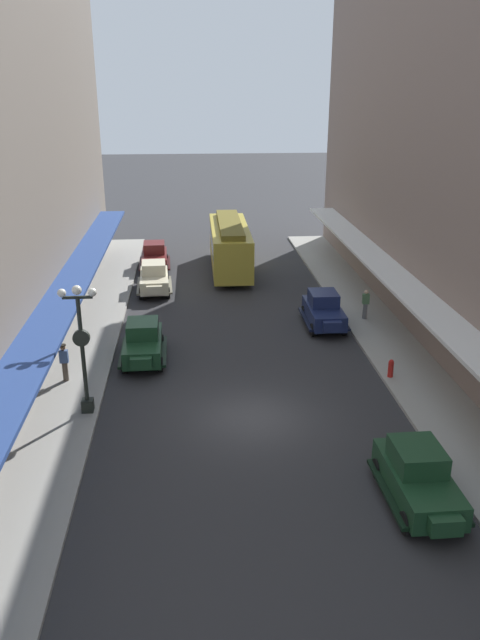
{
  "coord_description": "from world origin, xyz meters",
  "views": [
    {
      "loc": [
        -2.21,
        -21.4,
        12.14
      ],
      "look_at": [
        0.0,
        6.0,
        1.8
      ],
      "focal_mm": 35.17,
      "sensor_mm": 36.0,
      "label": 1
    }
  ],
  "objects_px": {
    "pedestrian_0": "(64,362)",
    "pedestrian_1": "(365,304)",
    "lamp_post_with_clock": "(82,344)",
    "parked_car_2": "(154,256)",
    "fire_hydrant": "(391,368)",
    "parked_car_0": "(418,476)",
    "parked_car_1": "(154,277)",
    "parked_car_3": "(324,309)",
    "streetcar": "(230,244)",
    "parked_car_4": "(143,341)"
  },
  "relations": [
    {
      "from": "pedestrian_0",
      "to": "pedestrian_1",
      "type": "height_order",
      "value": "pedestrian_0"
    },
    {
      "from": "parked_car_0",
      "to": "streetcar",
      "type": "xyz_separation_m",
      "value": [
        -4.06,
        26.17,
        0.96
      ]
    },
    {
      "from": "parked_car_1",
      "to": "lamp_post_with_clock",
      "type": "bearing_deg",
      "value": -96.88
    },
    {
      "from": "fire_hydrant",
      "to": "lamp_post_with_clock",
      "type": "bearing_deg",
      "value": -170.79
    },
    {
      "from": "streetcar",
      "to": "lamp_post_with_clock",
      "type": "relative_size",
      "value": 1.87
    },
    {
      "from": "lamp_post_with_clock",
      "to": "streetcar",
      "type": "bearing_deg",
      "value": 70.84
    },
    {
      "from": "parked_car_1",
      "to": "parked_car_3",
      "type": "height_order",
      "value": "same"
    },
    {
      "from": "parked_car_4",
      "to": "pedestrian_1",
      "type": "bearing_deg",
      "value": 19.83
    },
    {
      "from": "pedestrian_0",
      "to": "pedestrian_1",
      "type": "bearing_deg",
      "value": 23.51
    },
    {
      "from": "parked_car_3",
      "to": "lamp_post_with_clock",
      "type": "relative_size",
      "value": 0.83
    },
    {
      "from": "parked_car_4",
      "to": "fire_hydrant",
      "type": "distance_m",
      "value": 11.32
    },
    {
      "from": "parked_car_2",
      "to": "streetcar",
      "type": "xyz_separation_m",
      "value": [
        5.23,
        -0.93,
        0.96
      ]
    },
    {
      "from": "pedestrian_0",
      "to": "lamp_post_with_clock",
      "type": "bearing_deg",
      "value": -64.58
    },
    {
      "from": "lamp_post_with_clock",
      "to": "parked_car_3",
      "type": "bearing_deg",
      "value": 38.19
    },
    {
      "from": "parked_car_2",
      "to": "pedestrian_1",
      "type": "bearing_deg",
      "value": -43.66
    },
    {
      "from": "parked_car_0",
      "to": "streetcar",
      "type": "bearing_deg",
      "value": 98.81
    },
    {
      "from": "parked_car_4",
      "to": "pedestrian_1",
      "type": "distance_m",
      "value": 12.47
    },
    {
      "from": "parked_car_3",
      "to": "parked_car_1",
      "type": "bearing_deg",
      "value": 144.14
    },
    {
      "from": "lamp_post_with_clock",
      "to": "pedestrian_0",
      "type": "xyz_separation_m",
      "value": [
        -1.35,
        2.84,
        -1.97
      ]
    },
    {
      "from": "fire_hydrant",
      "to": "parked_car_3",
      "type": "bearing_deg",
      "value": 103.3
    },
    {
      "from": "streetcar",
      "to": "pedestrian_1",
      "type": "xyz_separation_m",
      "value": [
        6.7,
        -10.45,
        -0.91
      ]
    },
    {
      "from": "lamp_post_with_clock",
      "to": "fire_hydrant",
      "type": "distance_m",
      "value": 13.14
    },
    {
      "from": "parked_car_4",
      "to": "streetcar",
      "type": "height_order",
      "value": "streetcar"
    },
    {
      "from": "parked_car_1",
      "to": "streetcar",
      "type": "xyz_separation_m",
      "value": [
        5.0,
        4.28,
        0.96
      ]
    },
    {
      "from": "parked_car_1",
      "to": "parked_car_2",
      "type": "relative_size",
      "value": 1.0
    },
    {
      "from": "parked_car_0",
      "to": "parked_car_1",
      "type": "height_order",
      "value": "same"
    },
    {
      "from": "parked_car_2",
      "to": "fire_hydrant",
      "type": "bearing_deg",
      "value": -59.22
    },
    {
      "from": "parked_car_4",
      "to": "pedestrian_0",
      "type": "relative_size",
      "value": 2.57
    },
    {
      "from": "parked_car_1",
      "to": "parked_car_3",
      "type": "relative_size",
      "value": 1.01
    },
    {
      "from": "parked_car_2",
      "to": "lamp_post_with_clock",
      "type": "relative_size",
      "value": 0.83
    },
    {
      "from": "parked_car_0",
      "to": "parked_car_2",
      "type": "distance_m",
      "value": 28.65
    },
    {
      "from": "parked_car_1",
      "to": "fire_hydrant",
      "type": "relative_size",
      "value": 5.27
    },
    {
      "from": "parked_car_3",
      "to": "pedestrian_1",
      "type": "distance_m",
      "value": 2.47
    },
    {
      "from": "parked_car_2",
      "to": "pedestrian_1",
      "type": "relative_size",
      "value": 2.62
    },
    {
      "from": "parked_car_1",
      "to": "pedestrian_0",
      "type": "xyz_separation_m",
      "value": [
        -3.22,
        -12.66,
        0.07
      ]
    },
    {
      "from": "parked_car_2",
      "to": "parked_car_4",
      "type": "relative_size",
      "value": 1.0
    },
    {
      "from": "parked_car_2",
      "to": "pedestrian_1",
      "type": "distance_m",
      "value": 16.49
    },
    {
      "from": "pedestrian_1",
      "to": "parked_car_0",
      "type": "bearing_deg",
      "value": -99.55
    },
    {
      "from": "parked_car_0",
      "to": "pedestrian_1",
      "type": "relative_size",
      "value": 2.61
    },
    {
      "from": "parked_car_4",
      "to": "parked_car_3",
      "type": "bearing_deg",
      "value": 21.56
    },
    {
      "from": "parked_car_3",
      "to": "lamp_post_with_clock",
      "type": "bearing_deg",
      "value": -141.81
    },
    {
      "from": "parked_car_1",
      "to": "pedestrian_0",
      "type": "relative_size",
      "value": 2.59
    },
    {
      "from": "parked_car_4",
      "to": "fire_hydrant",
      "type": "relative_size",
      "value": 5.23
    },
    {
      "from": "lamp_post_with_clock",
      "to": "pedestrian_1",
      "type": "xyz_separation_m",
      "value": [
        13.57,
        9.33,
        -2.0
      ]
    },
    {
      "from": "parked_car_2",
      "to": "parked_car_3",
      "type": "distance_m",
      "value": 15.26
    },
    {
      "from": "streetcar",
      "to": "lamp_post_with_clock",
      "type": "xyz_separation_m",
      "value": [
        -6.87,
        -19.78,
        1.08
      ]
    },
    {
      "from": "parked_car_0",
      "to": "pedestrian_1",
      "type": "bearing_deg",
      "value": 80.45
    },
    {
      "from": "fire_hydrant",
      "to": "parked_car_0",
      "type": "bearing_deg",
      "value": -102.15
    },
    {
      "from": "parked_car_2",
      "to": "fire_hydrant",
      "type": "relative_size",
      "value": 5.25
    },
    {
      "from": "parked_car_0",
      "to": "parked_car_3",
      "type": "xyz_separation_m",
      "value": [
        0.23,
        15.17,
        0.0
      ]
    }
  ]
}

